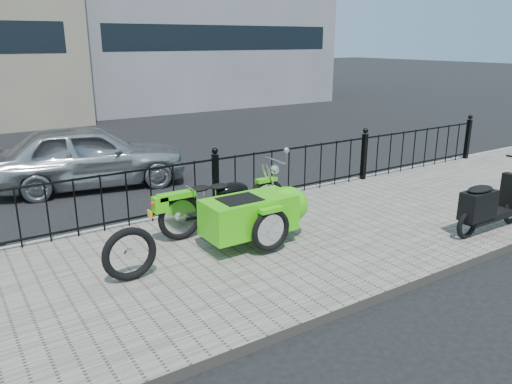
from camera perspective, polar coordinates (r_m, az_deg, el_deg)
ground at (r=7.67m, az=0.17°, el=-5.37°), size 120.00×120.00×0.00m
sidewalk at (r=7.27m, az=2.35°, el=-6.18°), size 30.00×3.80×0.12m
curb at (r=8.81m, az=-4.99°, el=-2.00°), size 30.00×0.10×0.12m
iron_fence at (r=8.54m, az=-4.63°, el=1.09°), size 14.11×0.11×1.08m
motorcycle_sidecar at (r=7.14m, az=-0.20°, el=-2.00°), size 2.28×1.48×0.98m
scooter at (r=8.25m, az=24.99°, el=-1.42°), size 1.60×0.46×1.08m
spare_tire at (r=6.21m, az=-14.25°, el=-6.90°), size 0.68×0.10×0.68m
sedan_car at (r=10.74m, az=-18.55°, el=3.94°), size 4.05×2.17×1.31m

